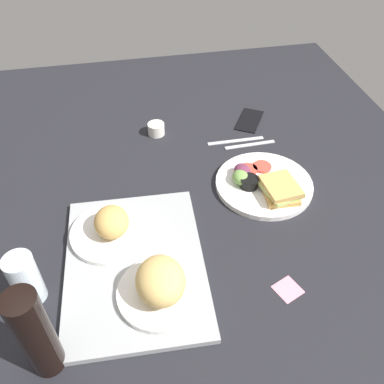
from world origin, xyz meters
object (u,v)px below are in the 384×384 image
at_px(serving_tray, 135,264).
at_px(bread_plate_near, 161,284).
at_px(drinking_glass, 25,279).
at_px(espresso_cup, 156,129).
at_px(fork, 250,144).
at_px(soda_bottle, 36,334).
at_px(bread_plate_far, 111,227).
at_px(sticky_note, 288,289).
at_px(knife, 236,141).
at_px(plate_with_salad, 264,183).
at_px(cell_phone, 249,120).

height_order(serving_tray, bread_plate_near, bread_plate_near).
height_order(drinking_glass, espresso_cup, drinking_glass).
bearing_deg(fork, bread_plate_near, 52.70).
bearing_deg(soda_bottle, bread_plate_far, -25.52).
bearing_deg(sticky_note, knife, -3.77).
distance_m(bread_plate_near, drinking_glass, 0.29).
distance_m(plate_with_salad, fork, 0.21).
bearing_deg(fork, serving_tray, 42.83).
xyz_separation_m(drinking_glass, cell_phone, (0.59, -0.69, -0.06)).
bearing_deg(bread_plate_near, fork, -35.43).
relative_size(soda_bottle, espresso_cup, 4.12).
relative_size(serving_tray, espresso_cup, 8.04).
bearing_deg(cell_phone, bread_plate_far, 162.92).
xyz_separation_m(plate_with_salad, knife, (0.24, 0.02, -0.01)).
bearing_deg(soda_bottle, bread_plate_near, -67.46).
distance_m(drinking_glass, knife, 0.78).
bearing_deg(espresso_cup, drinking_glass, 147.81).
height_order(serving_tray, cell_phone, serving_tray).
height_order(plate_with_salad, cell_phone, plate_with_salad).
distance_m(espresso_cup, knife, 0.27).
bearing_deg(drinking_glass, sticky_note, -99.62).
bearing_deg(drinking_glass, bread_plate_near, -102.76).
xyz_separation_m(knife, cell_phone, (0.11, -0.08, 0.00)).
height_order(espresso_cup, fork, espresso_cup).
height_order(fork, sticky_note, fork).
distance_m(drinking_glass, sticky_note, 0.59).
height_order(drinking_glass, fork, drinking_glass).
bearing_deg(cell_phone, knife, 174.13).
xyz_separation_m(bread_plate_far, soda_bottle, (-0.30, 0.14, 0.07)).
distance_m(bread_plate_far, drinking_glass, 0.24).
distance_m(bread_plate_far, plate_with_salad, 0.45).
bearing_deg(espresso_cup, knife, -110.25).
distance_m(espresso_cup, fork, 0.32).
bearing_deg(serving_tray, fork, -45.30).
relative_size(bread_plate_near, sticky_note, 3.54).
distance_m(plate_with_salad, cell_phone, 0.35).
distance_m(cell_phone, sticky_note, 0.70).
bearing_deg(fork, cell_phone, -108.35).
relative_size(plate_with_salad, knife, 1.49).
xyz_separation_m(bread_plate_far, drinking_glass, (-0.14, 0.19, 0.02)).
xyz_separation_m(drinking_glass, soda_bottle, (-0.17, -0.05, 0.05)).
bearing_deg(plate_with_salad, espresso_cup, 39.16).
xyz_separation_m(bread_plate_near, drinking_glass, (0.07, 0.29, 0.01)).
bearing_deg(espresso_cup, cell_phone, -87.67).
bearing_deg(cell_phone, serving_tray, 171.34).
bearing_deg(drinking_glass, knife, -51.95).
relative_size(bread_plate_near, soda_bottle, 0.86).
bearing_deg(plate_with_salad, bread_plate_far, 103.77).
height_order(knife, cell_phone, cell_phone).
distance_m(plate_with_salad, espresso_cup, 0.43).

